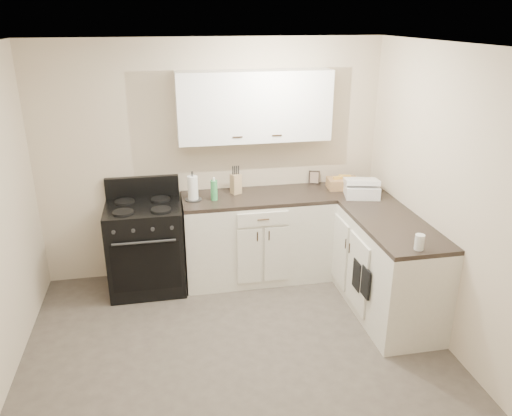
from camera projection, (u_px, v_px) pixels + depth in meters
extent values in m
plane|color=#473F38|center=(241.00, 368.00, 4.08)|extent=(3.60, 3.60, 0.00)
plane|color=white|center=(237.00, 48.00, 3.17)|extent=(3.60, 3.60, 0.00)
plane|color=beige|center=(212.00, 161.00, 5.27)|extent=(3.60, 0.00, 3.60)
plane|color=beige|center=(464.00, 210.00, 3.95)|extent=(0.00, 3.60, 3.60)
plane|color=beige|center=(312.00, 405.00, 1.98)|extent=(3.60, 0.00, 3.60)
cube|color=silver|center=(257.00, 238.00, 5.37)|extent=(1.55, 0.60, 0.90)
cube|color=silver|center=(375.00, 256.00, 4.96)|extent=(0.60, 1.90, 0.90)
cube|color=black|center=(257.00, 197.00, 5.19)|extent=(1.55, 0.60, 0.04)
cube|color=black|center=(380.00, 213.00, 4.79)|extent=(0.60, 1.90, 0.04)
cube|color=white|center=(254.00, 106.00, 5.00)|extent=(1.55, 0.30, 0.70)
cube|color=black|center=(146.00, 247.00, 5.13)|extent=(0.75, 0.64, 0.91)
cube|color=tan|center=(236.00, 184.00, 5.21)|extent=(0.12, 0.12, 0.21)
cylinder|color=white|center=(193.00, 188.00, 5.02)|extent=(0.13, 0.13, 0.25)
cylinder|color=#3FA55A|center=(214.00, 190.00, 5.03)|extent=(0.09, 0.09, 0.21)
cube|color=black|center=(314.00, 177.00, 5.52)|extent=(0.12, 0.07, 0.15)
cube|color=#AD8151|center=(343.00, 183.00, 5.39)|extent=(0.34, 0.25, 0.11)
cube|color=white|center=(361.00, 190.00, 5.16)|extent=(0.40, 0.39, 0.12)
cylinder|color=silver|center=(419.00, 242.00, 3.97)|extent=(0.09, 0.09, 0.13)
cube|color=black|center=(366.00, 283.00, 4.42)|extent=(0.02, 0.16, 0.28)
cube|color=black|center=(357.00, 275.00, 4.61)|extent=(0.02, 0.16, 0.28)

